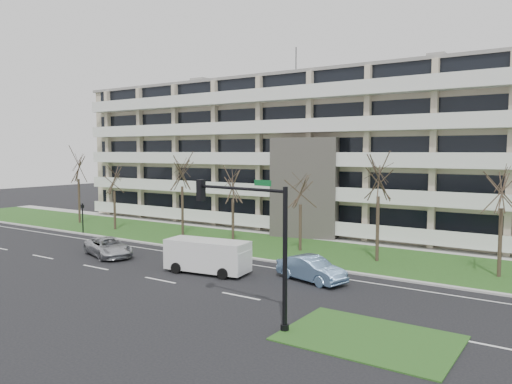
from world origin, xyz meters
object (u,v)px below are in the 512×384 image
Objects in this scene: white_van at (208,253)px; traffic_signal at (253,230)px; blue_sedan at (311,269)px; pedestrian_signal at (83,215)px; silver_pickup at (108,247)px.

traffic_signal is at bearing -46.51° from white_van.
pedestrian_signal is (-25.79, 3.25, 1.11)m from blue_sedan.
white_van is at bearing 121.27° from blue_sedan.
silver_pickup is 18.26m from traffic_signal.
traffic_signal is 29.21m from pedestrian_signal.
traffic_signal is at bearing -89.20° from silver_pickup.
white_van is (9.39, 0.20, 0.57)m from silver_pickup.
white_van is 10.11m from traffic_signal.
pedestrian_signal is (-19.36, 5.11, 0.60)m from white_van.
white_van reaches higher than blue_sedan.
traffic_signal reaches higher than pedestrian_signal.
blue_sedan is at bearing 8.27° from white_van.
silver_pickup is 11.35m from pedestrian_signal.
pedestrian_signal is (-26.90, 11.15, -2.36)m from traffic_signal.
white_van is 0.87× the size of traffic_signal.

